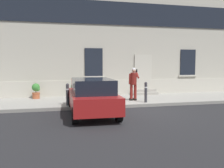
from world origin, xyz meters
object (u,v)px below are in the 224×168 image
(hatchback_car_red, at_px, (92,96))
(planter_charcoal, at_px, (75,90))
(person_on_phone, at_px, (133,82))
(bollard_near_person, at_px, (146,91))
(planter_terracotta, at_px, (36,91))
(bollard_far_left, at_px, (68,94))

(hatchback_car_red, bearing_deg, planter_charcoal, 94.94)
(person_on_phone, bearing_deg, bollard_near_person, -77.18)
(planter_terracotta, height_order, planter_charcoal, same)
(planter_terracotta, bearing_deg, hatchback_car_red, -59.51)
(bollard_far_left, distance_m, person_on_phone, 3.60)
(bollard_near_person, bearing_deg, bollard_far_left, 180.00)
(bollard_far_left, distance_m, planter_terracotta, 3.10)
(hatchback_car_red, bearing_deg, bollard_near_person, 28.62)
(planter_charcoal, bearing_deg, bollard_near_person, -37.83)
(planter_terracotta, relative_size, planter_charcoal, 1.00)
(hatchback_car_red, height_order, person_on_phone, person_on_phone)
(hatchback_car_red, relative_size, planter_charcoal, 4.76)
(planter_terracotta, bearing_deg, bollard_near_person, -25.65)
(planter_terracotta, bearing_deg, planter_charcoal, -1.05)
(hatchback_car_red, height_order, bollard_near_person, hatchback_car_red)
(bollard_near_person, relative_size, person_on_phone, 0.60)
(hatchback_car_red, xyz_separation_m, person_on_phone, (2.58, 2.38, 0.36))
(bollard_far_left, relative_size, planter_terracotta, 1.22)
(planter_charcoal, bearing_deg, hatchback_car_red, -85.06)
(planter_charcoal, bearing_deg, planter_terracotta, 178.95)
(planter_terracotta, bearing_deg, person_on_phone, -20.48)
(bollard_far_left, bearing_deg, bollard_near_person, 0.00)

